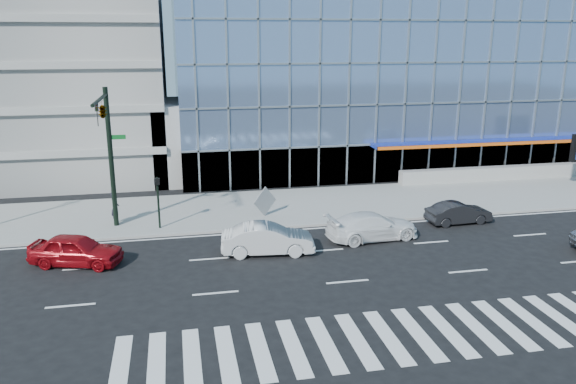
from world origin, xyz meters
The scene contains 13 objects.
ground centered at (0.00, 0.00, 0.00)m, with size 160.00×160.00×0.00m, color black.
sidewalk centered at (0.00, 8.00, 0.07)m, with size 120.00×8.00×0.15m, color gray.
theatre_building centered at (14.00, 26.00, 7.50)m, with size 42.00×26.00×15.00m, color #6E8AB8.
parking_garage centered at (-20.00, 26.00, 10.00)m, with size 24.00×24.00×20.00m, color gray.
ramp_block centered at (-6.00, 18.00, 3.00)m, with size 6.00×8.00×6.00m, color gray.
traffic_signal centered at (-11.00, 4.57, 6.16)m, with size 1.14×5.74×8.00m.
ped_signal_post centered at (-8.50, 4.94, 2.14)m, with size 0.30×0.33×3.00m.
white_suv centered at (3.02, 1.17, 0.75)m, with size 2.10×5.16×1.50m, color white.
white_sedan centered at (-2.98, 0.18, 0.78)m, with size 1.65×4.74×1.56m, color silver.
dark_sedan centered at (9.02, 2.73, 0.65)m, with size 1.37×3.92×1.29m, color black.
red_sedan centered at (-12.40, 0.59, 0.76)m, with size 1.80×4.47×1.52m, color maroon.
pedestrian centered at (-11.04, 6.34, 1.12)m, with size 0.71×0.46×1.93m, color black.
tilted_panel centered at (-2.17, 6.06, 1.07)m, with size 1.30×0.06×1.30m, color #989898.
Camera 1 is at (-7.38, -26.57, 10.71)m, focal length 35.00 mm.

